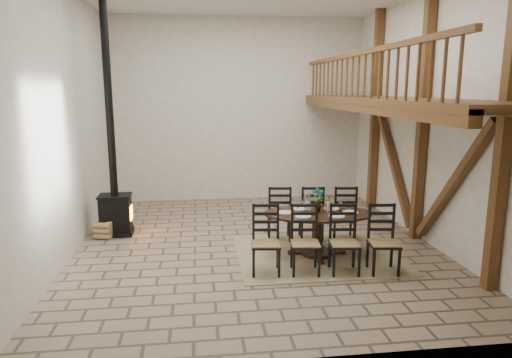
{
  "coord_description": "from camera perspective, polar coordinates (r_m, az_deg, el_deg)",
  "views": [
    {
      "loc": [
        -1.1,
        -8.69,
        3.09
      ],
      "look_at": [
        0.06,
        0.4,
        1.27
      ],
      "focal_mm": 32.0,
      "sensor_mm": 36.0,
      "label": 1
    }
  ],
  "objects": [
    {
      "name": "wood_stove",
      "position": [
        10.06,
        -17.33,
        -0.57
      ],
      "size": [
        0.69,
        0.54,
        5.0
      ],
      "rotation": [
        0.0,
        0.0,
        0.02
      ],
      "color": "black",
      "rests_on": "ground"
    },
    {
      "name": "log_basket",
      "position": [
        10.47,
        -17.29,
        -5.39
      ],
      "size": [
        0.51,
        0.51,
        0.43
      ],
      "rotation": [
        0.0,
        0.0,
        0.32
      ],
      "color": "brown",
      "rests_on": "ground"
    },
    {
      "name": "rug",
      "position": [
        8.82,
        7.59,
        -9.29
      ],
      "size": [
        3.0,
        2.5,
        0.02
      ],
      "primitive_type": "cube",
      "color": "tan",
      "rests_on": "ground"
    },
    {
      "name": "room_shell",
      "position": [
        8.99,
        7.63,
        10.67
      ],
      "size": [
        7.02,
        8.02,
        5.01
      ],
      "color": "silver",
      "rests_on": "ground"
    },
    {
      "name": "dining_table",
      "position": [
        8.59,
        7.75,
        -6.97
      ],
      "size": [
        2.51,
        2.46,
        1.29
      ],
      "rotation": [
        0.0,
        0.0,
        -0.11
      ],
      "color": "black",
      "rests_on": "ground"
    },
    {
      "name": "log_stack",
      "position": [
        10.09,
        -18.53,
        -6.11
      ],
      "size": [
        0.4,
        0.33,
        0.36
      ],
      "rotation": [
        0.0,
        0.0,
        -0.28
      ],
      "color": "tan",
      "rests_on": "ground"
    },
    {
      "name": "ground",
      "position": [
        9.29,
        -0.05,
        -8.18
      ],
      "size": [
        8.0,
        8.0,
        0.0
      ],
      "primitive_type": "plane",
      "color": "#8A755C",
      "rests_on": "ground"
    }
  ]
}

